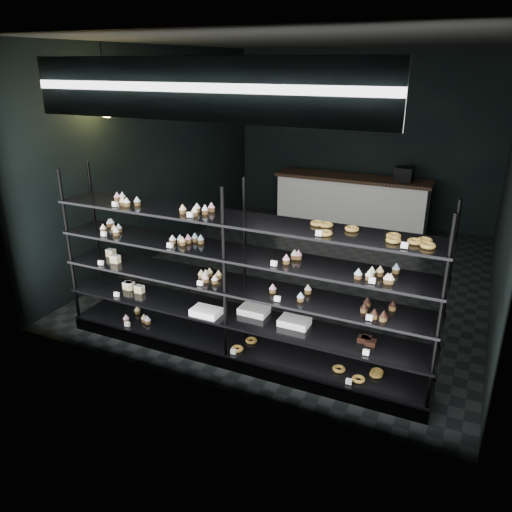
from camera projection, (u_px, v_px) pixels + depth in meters
name	position (u px, v px, depth m)	size (l,w,h in m)	color
room	(311.00, 167.00, 6.86)	(5.01, 6.01, 3.20)	black
display_shelf	(233.00, 304.00, 5.12)	(4.00, 0.50, 1.91)	black
signage	(195.00, 89.00, 3.97)	(3.30, 0.05, 0.50)	#0D1843
pendant_lamp	(107.00, 105.00, 6.19)	(0.30, 0.30, 0.88)	black
service_counter	(352.00, 202.00, 9.37)	(2.87, 0.65, 1.23)	silver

